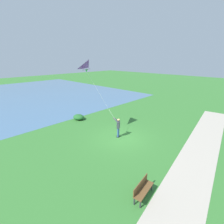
# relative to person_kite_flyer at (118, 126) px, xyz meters

# --- Properties ---
(ground_plane) EXTENTS (120.00, 120.00, 0.00)m
(ground_plane) POSITION_rel_person_kite_flyer_xyz_m (-0.35, -0.06, -1.05)
(ground_plane) COLOR #33702D
(walkway_path) EXTENTS (6.79, 32.02, 0.02)m
(walkway_path) POSITION_rel_person_kite_flyer_xyz_m (-6.77, 1.94, -1.04)
(walkway_path) COLOR #ADA393
(walkway_path) RESTS_ON ground
(person_kite_flyer) EXTENTS (0.62, 0.53, 1.83)m
(person_kite_flyer) POSITION_rel_person_kite_flyer_xyz_m (0.00, 0.00, 0.00)
(person_kite_flyer) COLOR #232328
(person_kite_flyer) RESTS_ON ground
(flying_kite) EXTENTS (2.46, 1.96, 4.85)m
(flying_kite) POSITION_rel_person_kite_flyer_xyz_m (2.13, 1.28, 5.10)
(flying_kite) COLOR purple
(park_bench_near_walkway) EXTENTS (0.64, 1.55, 0.88)m
(park_bench_near_walkway) POSITION_rel_person_kite_flyer_xyz_m (-5.39, 4.16, -0.54)
(park_bench_near_walkway) COLOR brown
(park_bench_near_walkway) RESTS_ON ground
(lakeside_shrub) EXTENTS (1.36, 1.12, 0.60)m
(lakeside_shrub) POSITION_rel_person_kite_flyer_xyz_m (6.20, -0.11, -0.75)
(lakeside_shrub) COLOR #236028
(lakeside_shrub) RESTS_ON ground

